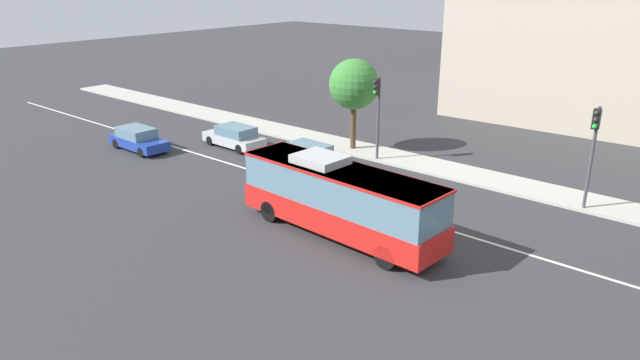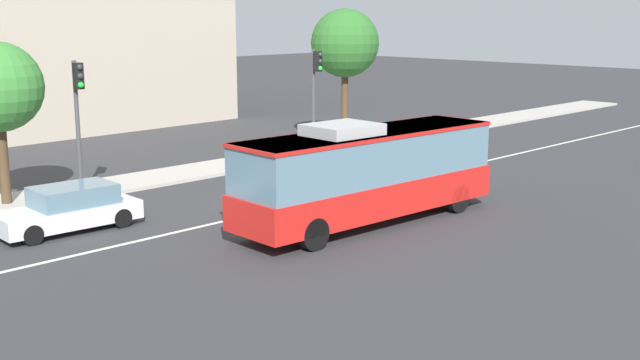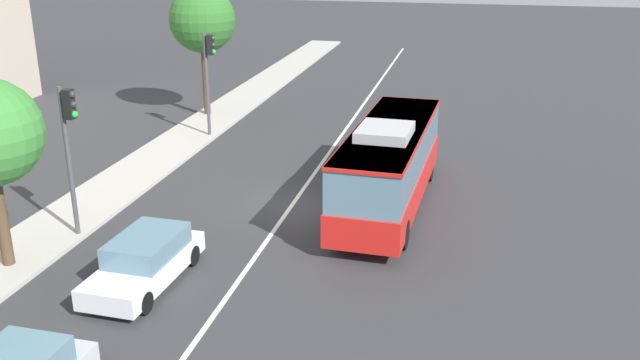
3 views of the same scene
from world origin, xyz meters
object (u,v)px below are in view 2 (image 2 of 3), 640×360
transit_bus (368,170)px  traffic_light_mid_block (78,106)px  street_tree_kerbside_centre (345,44)px  sedan_white (69,209)px  traffic_light_near_corner (316,84)px

transit_bus → traffic_light_mid_block: bearing=119.8°
transit_bus → street_tree_kerbside_centre: size_ratio=1.42×
transit_bus → sedan_white: 9.75m
sedan_white → street_tree_kerbside_centre: bearing=-161.0°
traffic_light_near_corner → traffic_light_mid_block: (-12.36, -0.09, 0.00)m
transit_bus → sedan_white: size_ratio=2.21×
street_tree_kerbside_centre → traffic_light_near_corner: bearing=-155.2°
sedan_white → traffic_light_mid_block: (2.46, 3.61, 2.84)m
sedan_white → traffic_light_mid_block: 5.21m
traffic_light_mid_block → transit_bus: bearing=28.2°
sedan_white → traffic_light_near_corner: traffic_light_near_corner is taller
traffic_light_near_corner → traffic_light_mid_block: bearing=-92.1°
sedan_white → traffic_light_near_corner: (14.82, 3.70, 2.84)m
transit_bus → sedan_white: transit_bus is taller
transit_bus → traffic_light_near_corner: bearing=56.1°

